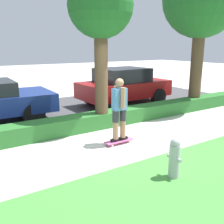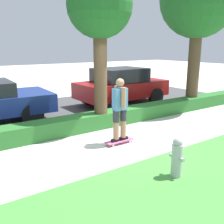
{
  "view_description": "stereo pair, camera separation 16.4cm",
  "coord_description": "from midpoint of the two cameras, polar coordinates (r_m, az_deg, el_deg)",
  "views": [
    {
      "loc": [
        -3.75,
        -5.06,
        2.43
      ],
      "look_at": [
        -0.07,
        0.6,
        0.72
      ],
      "focal_mm": 42.0,
      "sensor_mm": 36.0,
      "label": 1
    },
    {
      "loc": [
        -3.88,
        -4.97,
        2.43
      ],
      "look_at": [
        -0.07,
        0.6,
        0.72
      ],
      "focal_mm": 42.0,
      "sensor_mm": 36.0,
      "label": 2
    }
  ],
  "objects": [
    {
      "name": "street_asphalt",
      "position": [
        10.26,
        -11.6,
        0.26
      ],
      "size": [
        16.08,
        5.0,
        0.01
      ],
      "color": "#474749",
      "rests_on": "ground_plane"
    },
    {
      "name": "skateboard",
      "position": [
        6.72,
        0.96,
        -6.32
      ],
      "size": [
        0.78,
        0.24,
        0.08
      ],
      "color": "#DB5B93",
      "rests_on": "ground_plane"
    },
    {
      "name": "fire_hydrant",
      "position": [
        5.11,
        13.05,
        -9.6
      ],
      "size": [
        0.21,
        0.33,
        0.79
      ],
      "color": "#ADADB2",
      "rests_on": "ground_plane"
    },
    {
      "name": "hedge_row",
      "position": [
        7.95,
        -4.29,
        -1.88
      ],
      "size": [
        16.08,
        0.6,
        0.46
      ],
      "color": "#2D702D",
      "rests_on": "ground_plane"
    },
    {
      "name": "ground_plane",
      "position": [
        6.75,
        2.66,
        -6.87
      ],
      "size": [
        60.0,
        60.0,
        0.0
      ],
      "primitive_type": "plane",
      "color": "beige"
    },
    {
      "name": "tree_far",
      "position": [
        10.85,
        17.89,
        22.09
      ],
      "size": [
        2.84,
        2.84,
        5.53
      ],
      "color": "brown",
      "rests_on": "ground_plane"
    },
    {
      "name": "skater_person",
      "position": [
        6.47,
        0.99,
        0.82
      ],
      "size": [
        0.48,
        0.41,
        1.58
      ],
      "color": "black",
      "rests_on": "skateboard"
    },
    {
      "name": "parked_car_middle",
      "position": [
        11.07,
        1.6,
        5.76
      ],
      "size": [
        3.88,
        1.94,
        1.54
      ],
      "rotation": [
        0.0,
        0.0,
        0.03
      ],
      "color": "maroon",
      "rests_on": "ground_plane"
    },
    {
      "name": "tree_mid",
      "position": [
        7.71,
        -3.34,
        21.29
      ],
      "size": [
        1.83,
        1.83,
        4.43
      ],
      "color": "brown",
      "rests_on": "ground_plane"
    }
  ]
}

